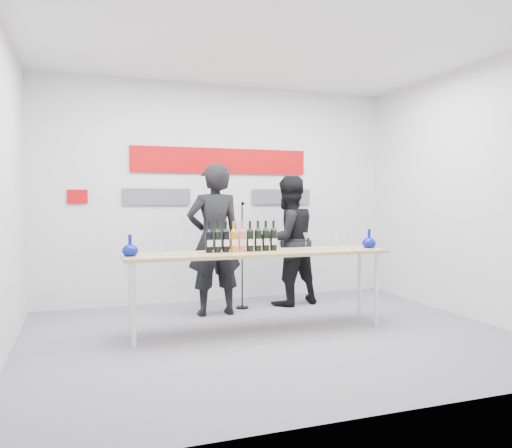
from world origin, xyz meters
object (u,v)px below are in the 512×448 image
Objects in this scene: presenter_left at (214,240)px; mic_stand at (242,276)px; presenter_right at (288,240)px; tasting_table at (259,258)px.

presenter_left is 0.70m from mic_stand.
mic_stand is (0.43, 0.23, -0.50)m from presenter_left.
presenter_right reaches higher than mic_stand.
tasting_table is 1.38m from presenter_right.
presenter_left is at bearing 108.60° from tasting_table.
presenter_right is (0.81, 1.12, 0.07)m from tasting_table.
presenter_left reaches higher than mic_stand.
tasting_table is at bearing 106.62° from presenter_left.
mic_stand is (-0.65, -0.02, -0.44)m from presenter_right.
mic_stand is at bearing -152.99° from presenter_left.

